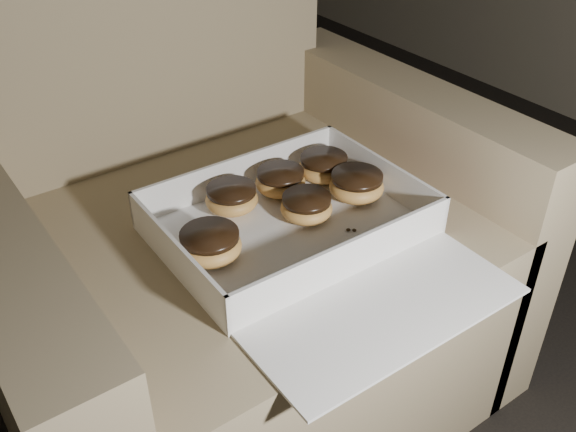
{
  "coord_description": "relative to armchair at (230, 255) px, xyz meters",
  "views": [
    {
      "loc": [
        0.01,
        -0.94,
        0.99
      ],
      "look_at": [
        0.49,
        -0.28,
        0.43
      ],
      "focal_mm": 40.0,
      "sensor_mm": 36.0,
      "label": 1
    }
  ],
  "objects": [
    {
      "name": "bakery_box",
      "position": [
        0.04,
        -0.17,
        0.13
      ],
      "size": [
        0.4,
        0.46,
        0.07
      ],
      "rotation": [
        0.0,
        0.0,
        -0.01
      ],
      "color": "white",
      "rests_on": "armchair"
    },
    {
      "name": "crumb_a",
      "position": [
        0.1,
        -0.2,
        0.13
      ],
      "size": [
        0.01,
        0.01,
        0.0
      ],
      "primitive_type": "ellipsoid",
      "color": "black",
      "rests_on": "bakery_box"
    },
    {
      "name": "donut_b",
      "position": [
        0.17,
        -0.13,
        0.15
      ],
      "size": [
        0.09,
        0.09,
        0.05
      ],
      "color": "#E9B751",
      "rests_on": "bakery_box"
    },
    {
      "name": "donut_a",
      "position": [
        -0.1,
        -0.13,
        0.15
      ],
      "size": [
        0.09,
        0.09,
        0.05
      ],
      "color": "#E9B751",
      "rests_on": "bakery_box"
    },
    {
      "name": "armchair",
      "position": [
        0.0,
        0.0,
        0.0
      ],
      "size": [
        0.85,
        0.72,
        0.89
      ],
      "color": "#8C7D59",
      "rests_on": "floor"
    },
    {
      "name": "donut_e",
      "position": [
        0.08,
        -0.04,
        0.15
      ],
      "size": [
        0.08,
        0.08,
        0.04
      ],
      "color": "#E9B751",
      "rests_on": "bakery_box"
    },
    {
      "name": "crumb_c",
      "position": [
        0.11,
        -0.2,
        0.13
      ],
      "size": [
        0.01,
        0.01,
        0.0
      ],
      "primitive_type": "ellipsoid",
      "color": "black",
      "rests_on": "bakery_box"
    },
    {
      "name": "donut_d",
      "position": [
        0.07,
        -0.13,
        0.15
      ],
      "size": [
        0.08,
        0.08,
        0.04
      ],
      "color": "#E9B751",
      "rests_on": "bakery_box"
    },
    {
      "name": "donut_f",
      "position": [
        -0.01,
        -0.04,
        0.15
      ],
      "size": [
        0.08,
        0.08,
        0.04
      ],
      "color": "#E9B751",
      "rests_on": "bakery_box"
    },
    {
      "name": "donut_c",
      "position": [
        0.17,
        -0.05,
        0.15
      ],
      "size": [
        0.09,
        0.09,
        0.04
      ],
      "color": "#E9B751",
      "rests_on": "bakery_box"
    },
    {
      "name": "crumb_b",
      "position": [
        0.19,
        -0.23,
        0.13
      ],
      "size": [
        0.01,
        0.01,
        0.0
      ],
      "primitive_type": "ellipsoid",
      "color": "black",
      "rests_on": "bakery_box"
    }
  ]
}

